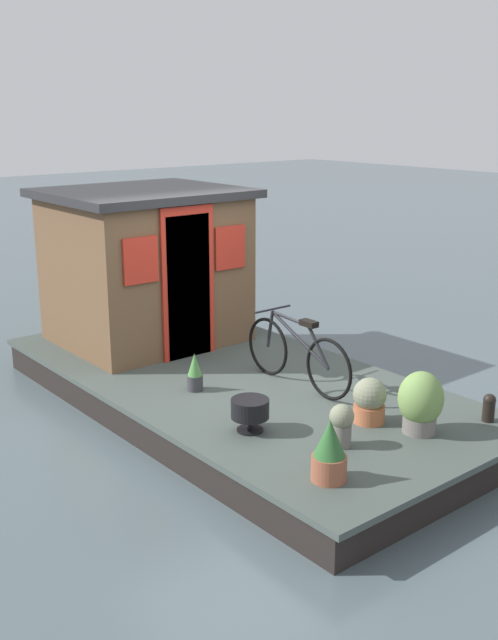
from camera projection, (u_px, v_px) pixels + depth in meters
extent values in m
plane|color=#4C5B60|center=(238.00, 408.00, 8.41)|extent=(60.00, 60.00, 0.00)
cube|color=#424C47|center=(238.00, 379.00, 8.32)|extent=(5.92, 2.88, 0.06)
cube|color=black|center=(238.00, 395.00, 8.37)|extent=(5.80, 2.83, 0.31)
cube|color=brown|center=(146.00, 270.00, 9.45)|extent=(1.82, 2.09, 1.82)
cube|color=#28282B|center=(143.00, 193.00, 9.19)|extent=(2.02, 2.29, 0.10)
cube|color=#144733|center=(188.00, 287.00, 8.77)|extent=(0.04, 0.60, 1.70)
cube|color=red|center=(188.00, 283.00, 8.75)|extent=(0.03, 0.72, 1.80)
cube|color=red|center=(230.00, 248.00, 9.04)|extent=(0.03, 0.44, 0.52)
cube|color=red|center=(141.00, 260.00, 8.28)|extent=(0.03, 0.44, 0.52)
torus|color=black|center=(268.00, 346.00, 8.31)|extent=(0.65, 0.04, 0.65)
torus|color=black|center=(329.00, 369.00, 7.59)|extent=(0.65, 0.04, 0.65)
cylinder|color=black|center=(300.00, 339.00, 7.87)|extent=(0.90, 0.05, 0.45)
cylinder|color=black|center=(290.00, 319.00, 7.93)|extent=(0.58, 0.04, 0.06)
cylinder|color=black|center=(319.00, 347.00, 7.65)|extent=(0.34, 0.04, 0.41)
cylinder|color=black|center=(270.00, 329.00, 8.23)|extent=(0.11, 0.04, 0.42)
cube|color=black|center=(309.00, 323.00, 7.71)|extent=(0.20, 0.10, 0.06)
cylinder|color=black|center=(273.00, 309.00, 8.14)|extent=(0.03, 0.50, 0.02)
cylinder|color=slate|center=(341.00, 435.00, 6.59)|extent=(0.18, 0.18, 0.20)
sphere|color=gray|center=(342.00, 416.00, 6.54)|extent=(0.22, 0.22, 0.22)
cylinder|color=#935138|center=(329.00, 468.00, 5.99)|extent=(0.29, 0.29, 0.21)
cone|color=#2D602D|center=(330.00, 438.00, 5.92)|extent=(0.26, 0.26, 0.31)
cylinder|color=#38383D|center=(195.00, 383.00, 7.91)|extent=(0.17, 0.17, 0.16)
cone|color=#4C8942|center=(195.00, 364.00, 7.85)|extent=(0.15, 0.15, 0.24)
cylinder|color=slate|center=(419.00, 424.00, 6.88)|extent=(0.31, 0.31, 0.16)
ellipsoid|color=#70934C|center=(421.00, 398.00, 6.81)|extent=(0.42, 0.42, 0.50)
cylinder|color=#B2603D|center=(369.00, 414.00, 7.10)|extent=(0.30, 0.30, 0.17)
sphere|color=gray|center=(370.00, 394.00, 7.05)|extent=(0.32, 0.32, 0.32)
cylinder|color=black|center=(250.00, 408.00, 6.87)|extent=(0.35, 0.35, 0.18)
cylinder|color=black|center=(250.00, 424.00, 6.91)|extent=(0.04, 0.04, 0.13)
cylinder|color=black|center=(250.00, 430.00, 6.92)|extent=(0.25, 0.25, 0.02)
cylinder|color=black|center=(489.00, 410.00, 7.12)|extent=(0.11, 0.11, 0.21)
sphere|color=black|center=(490.00, 400.00, 7.09)|extent=(0.12, 0.12, 0.12)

